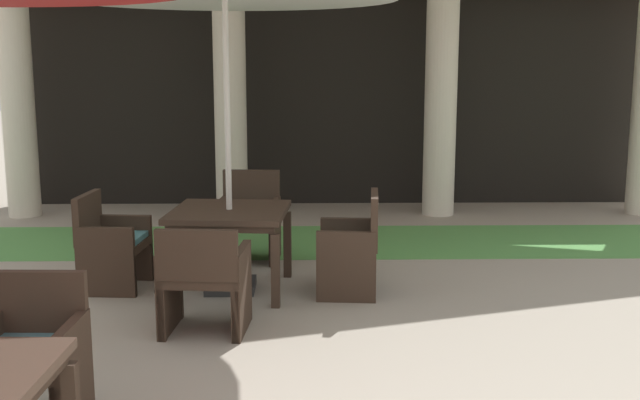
{
  "coord_description": "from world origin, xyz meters",
  "views": [
    {
      "loc": [
        -0.39,
        -1.32,
        2.02
      ],
      "look_at": [
        -0.28,
        4.45,
        0.97
      ],
      "focal_mm": 43.45,
      "sensor_mm": 36.0,
      "label": 1
    }
  ],
  "objects": [
    {
      "name": "lawn_strip",
      "position": [
        0.0,
        7.17,
        0.0
      ],
      "size": [
        11.16,
        1.63,
        0.01
      ],
      "primitive_type": "cube",
      "color": "#519347",
      "rests_on": "ground"
    },
    {
      "name": "patio_chair_near_foreground_north",
      "position": [
        -1.91,
        2.74,
        0.39
      ],
      "size": [
        0.56,
        0.56,
        0.84
      ],
      "rotation": [
        0.0,
        0.0,
        -3.17
      ],
      "color": "#38281E",
      "rests_on": "ground"
    },
    {
      "name": "patio_table_mid_left",
      "position": [
        -1.06,
        5.32,
        0.64
      ],
      "size": [
        1.07,
        1.07,
        0.73
      ],
      "rotation": [
        0.0,
        0.0,
        -0.08
      ],
      "color": "#38281E",
      "rests_on": "ground"
    },
    {
      "name": "patio_chair_mid_left_south",
      "position": [
        -1.15,
        4.26,
        0.41
      ],
      "size": [
        0.66,
        0.62,
        0.84
      ],
      "rotation": [
        0.0,
        0.0,
        -0.08
      ],
      "color": "#38281E",
      "rests_on": "ground"
    },
    {
      "name": "patio_chair_mid_left_north",
      "position": [
        -0.97,
        6.39,
        0.41
      ],
      "size": [
        0.64,
        0.56,
        0.9
      ],
      "rotation": [
        0.0,
        0.0,
        -3.23
      ],
      "color": "#38281E",
      "rests_on": "ground"
    },
    {
      "name": "patio_chair_mid_left_east",
      "position": [
        0.01,
        5.23,
        0.4
      ],
      "size": [
        0.56,
        0.65,
        0.89
      ],
      "rotation": [
        0.0,
        0.0,
        1.49
      ],
      "color": "#38281E",
      "rests_on": "ground"
    },
    {
      "name": "patio_chair_mid_left_west",
      "position": [
        -2.13,
        5.41,
        0.4
      ],
      "size": [
        0.57,
        0.63,
        0.86
      ],
      "rotation": [
        0.0,
        0.0,
        -1.66
      ],
      "color": "#38281E",
      "rests_on": "ground"
    }
  ]
}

